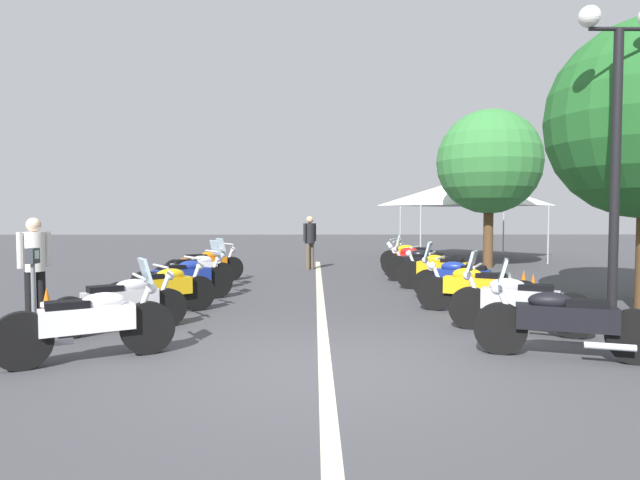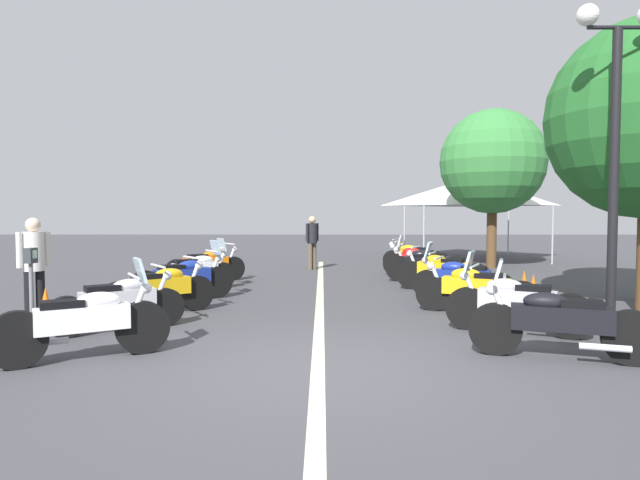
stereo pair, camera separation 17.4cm
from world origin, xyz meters
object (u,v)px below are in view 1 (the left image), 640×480
object	(u,v)px
traffic_cone_1	(533,290)
motorcycle_left_row_5	(205,265)
street_lamp_twin_globe	(617,110)
motorcycle_right_row_4	(441,271)
motorcycle_right_row_0	(563,321)
event_tent	(467,192)
roadside_tree_1	(489,162)
motorcycle_right_row_7	(411,256)
parking_meter	(33,276)
motorcycle_left_row_3	(184,278)
motorcycle_left_row_4	(195,270)
bystander_0	(35,261)
motorcycle_right_row_2	(476,288)
motorcycle_left_row_2	(162,289)
motorcycle_right_row_1	(518,302)
traffic_cone_2	(523,285)
motorcycle_left_row_1	(122,303)
bystander_2	(310,238)
traffic_cone_0	(47,307)
motorcycle_left_row_0	(90,322)
motorcycle_right_row_5	(425,263)
motorcycle_right_row_6	(415,260)
motorcycle_right_row_3	(461,278)

from	to	relation	value
traffic_cone_1	motorcycle_left_row_5	bearing A→B (deg)	63.59
street_lamp_twin_globe	motorcycle_right_row_4	bearing A→B (deg)	20.70
motorcycle_right_row_0	traffic_cone_1	world-z (taller)	motorcycle_right_row_0
motorcycle_left_row_5	event_tent	xyz separation A→B (m)	(7.26, -8.85, 2.19)
traffic_cone_1	roadside_tree_1	bearing A→B (deg)	-11.37
motorcycle_right_row_4	motorcycle_right_row_7	bearing A→B (deg)	-64.68
motorcycle_right_row_0	parking_meter	size ratio (longest dim) A/B	1.63
motorcycle_left_row_3	motorcycle_left_row_4	world-z (taller)	motorcycle_left_row_3
bystander_0	motorcycle_right_row_2	bearing A→B (deg)	-133.40
motorcycle_left_row_2	motorcycle_right_row_1	world-z (taller)	motorcycle_right_row_1
motorcycle_right_row_1	traffic_cone_2	world-z (taller)	motorcycle_right_row_1
motorcycle_right_row_7	traffic_cone_1	world-z (taller)	motorcycle_right_row_7
motorcycle_left_row_1	traffic_cone_2	distance (m)	7.86
motorcycle_right_row_0	bystander_2	bearing A→B (deg)	-54.73
motorcycle_right_row_0	traffic_cone_0	world-z (taller)	motorcycle_right_row_0
motorcycle_left_row_5	motorcycle_right_row_4	world-z (taller)	motorcycle_right_row_4
traffic_cone_1	motorcycle_right_row_4	bearing A→B (deg)	34.74
motorcycle_left_row_3	street_lamp_twin_globe	bearing A→B (deg)	-55.90
bystander_0	motorcycle_left_row_0	bearing A→B (deg)	169.20
motorcycle_left_row_4	street_lamp_twin_globe	size ratio (longest dim) A/B	0.36
motorcycle_left_row_3	bystander_0	size ratio (longest dim) A/B	1.08
motorcycle_right_row_7	motorcycle_left_row_2	bearing A→B (deg)	77.35
motorcycle_left_row_4	motorcycle_right_row_5	size ratio (longest dim) A/B	0.82
motorcycle_left_row_0	roadside_tree_1	xyz separation A→B (m)	(11.31, -8.46, 3.00)
motorcycle_left_row_5	motorcycle_left_row_2	bearing A→B (deg)	-121.99
motorcycle_right_row_0	motorcycle_left_row_5	bearing A→B (deg)	-33.12
motorcycle_left_row_0	motorcycle_left_row_1	distance (m)	1.62
motorcycle_left_row_2	traffic_cone_1	world-z (taller)	motorcycle_left_row_2
street_lamp_twin_globe	roadside_tree_1	distance (m)	9.73
motorcycle_left_row_5	motorcycle_left_row_4	bearing A→B (deg)	-121.31
motorcycle_right_row_1	traffic_cone_2	size ratio (longest dim) A/B	3.16
street_lamp_twin_globe	motorcycle_left_row_2	bearing A→B (deg)	79.68
motorcycle_left_row_3	bystander_2	size ratio (longest dim) A/B	1.09
motorcycle_left_row_2	motorcycle_right_row_6	distance (m)	8.15
motorcycle_left_row_2	motorcycle_right_row_2	distance (m)	5.58
motorcycle_right_row_4	parking_meter	xyz separation A→B (m)	(-4.67, 6.96, 0.43)
motorcycle_left_row_0	motorcycle_left_row_2	xyz separation A→B (m)	(2.97, -0.02, -0.02)
motorcycle_right_row_7	traffic_cone_1	xyz separation A→B (m)	(-6.38, -1.25, -0.16)
roadside_tree_1	event_tent	world-z (taller)	roadside_tree_1
motorcycle_left_row_0	motorcycle_right_row_0	bearing A→B (deg)	-29.30
motorcycle_right_row_5	traffic_cone_0	size ratio (longest dim) A/B	3.48
motorcycle_right_row_3	event_tent	size ratio (longest dim) A/B	0.39
motorcycle_right_row_2	street_lamp_twin_globe	world-z (taller)	street_lamp_twin_globe
motorcycle_right_row_3	roadside_tree_1	xyz separation A→B (m)	(6.72, -2.73, 3.02)
bystander_2	traffic_cone_0	bearing A→B (deg)	110.39
motorcycle_left_row_5	motorcycle_right_row_7	xyz separation A→B (m)	(2.85, -5.86, -0.01)
parking_meter	traffic_cone_2	size ratio (longest dim) A/B	2.10
motorcycle_left_row_5	motorcycle_right_row_6	world-z (taller)	motorcycle_right_row_6
motorcycle_right_row_6	traffic_cone_2	world-z (taller)	motorcycle_right_row_6
bystander_2	street_lamp_twin_globe	bearing A→B (deg)	163.27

